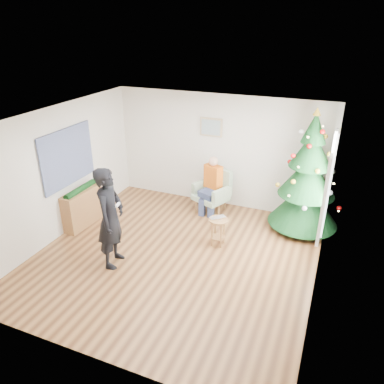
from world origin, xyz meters
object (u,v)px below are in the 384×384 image
at_px(christmas_tree, 308,178).
at_px(standing_man, 110,218).
at_px(armchair, 213,196).
at_px(console, 83,208).
at_px(stool, 218,232).

distance_m(christmas_tree, standing_man, 3.95).
bearing_deg(armchair, console, -120.45).
bearing_deg(standing_man, console, 44.92).
bearing_deg(console, stool, 9.94).
distance_m(christmas_tree, stool, 2.12).
height_order(christmas_tree, stool, christmas_tree).
relative_size(christmas_tree, armchair, 2.61).
bearing_deg(armchair, stool, -42.42).
bearing_deg(armchair, christmas_tree, 22.32).
height_order(stool, console, console).
xyz_separation_m(armchair, console, (-2.35, -1.68, 0.04)).
bearing_deg(stool, christmas_tree, 41.78).
bearing_deg(console, armchair, 39.04).
bearing_deg(stool, console, -173.54).
distance_m(standing_man, console, 1.76).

